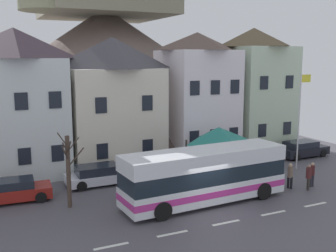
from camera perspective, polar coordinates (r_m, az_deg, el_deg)
name	(u,v)px	position (r m, az deg, el deg)	size (l,w,h in m)	color
ground_plane	(209,212)	(22.37, 5.86, -12.02)	(40.00, 60.00, 0.07)	#4F4C54
townhouse_01	(17,103)	(29.81, -20.47, 3.04)	(6.25, 5.67, 10.21)	silver
townhouse_02	(114,102)	(30.92, -7.69, 3.32)	(6.82, 5.20, 9.71)	silver
townhouse_03	(197,95)	(34.14, 4.08, 4.43)	(5.44, 5.85, 10.26)	white
townhouse_04	(252,89)	(37.78, 11.77, 5.18)	(5.35, 6.73, 10.83)	beige
hilltop_castle	(106,63)	(49.86, -8.79, 8.73)	(42.38, 42.38, 20.94)	#65544E
transit_bus	(205,176)	(23.20, 5.24, -7.06)	(9.94, 3.03, 3.09)	white
bus_shelter	(219,135)	(28.21, 7.14, -1.26)	(3.60, 3.60, 3.47)	#473D33
parked_car_00	(249,157)	(31.46, 11.32, -4.36)	(4.31, 2.40, 1.45)	silver
parked_car_01	(16,190)	(25.20, -20.69, -8.49)	(3.97, 2.06, 1.29)	maroon
parked_car_02	(100,175)	(26.96, -9.61, -6.81)	(4.48, 2.00, 1.30)	silver
parked_car_03	(302,149)	(35.65, 18.38, -3.10)	(4.44, 2.02, 1.34)	black
pedestrian_00	(312,174)	(27.66, 19.66, -6.34)	(0.35, 0.30, 1.59)	#2D2D38
pedestrian_01	(309,175)	(26.86, 19.22, -6.53)	(0.34, 0.34, 1.64)	#38332D
pedestrian_02	(290,175)	(26.85, 16.84, -6.58)	(0.33, 0.34, 1.63)	black
pedestrian_03	(252,169)	(27.72, 11.76, -5.99)	(0.32, 0.37, 1.58)	#2D2D38
public_bench	(206,162)	(30.59, 5.32, -5.07)	(1.49, 0.48, 0.87)	brown
flagpole	(300,114)	(31.25, 18.13, 1.58)	(0.95, 0.10, 7.06)	silver
bare_tree_02	(68,168)	(22.83, -13.86, -5.83)	(1.63, 1.15, 4.44)	#47382D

